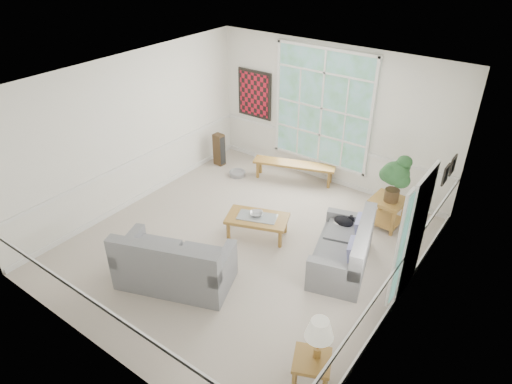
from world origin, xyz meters
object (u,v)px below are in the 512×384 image
end_table (386,212)px  side_table (311,372)px  loveseat_right (342,245)px  loveseat_front (175,258)px  coffee_table (257,226)px

end_table → side_table: (0.61, -3.86, -0.06)m
loveseat_right → loveseat_front: (-1.96, -1.90, 0.05)m
end_table → side_table: bearing=-81.1°
side_table → end_table: bearing=98.9°
loveseat_right → coffee_table: loveseat_right is taller
loveseat_right → side_table: size_ratio=3.43×
coffee_table → side_table: bearing=-63.0°
coffee_table → end_table: 2.47m
end_table → side_table: size_ratio=1.26×
loveseat_right → end_table: size_ratio=2.72×
loveseat_right → side_table: (0.75, -2.29, -0.20)m
loveseat_front → side_table: bearing=-28.7°
loveseat_right → loveseat_front: loveseat_front is taller
loveseat_right → side_table: loveseat_right is taller
loveseat_front → side_table: (2.72, -0.39, -0.25)m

